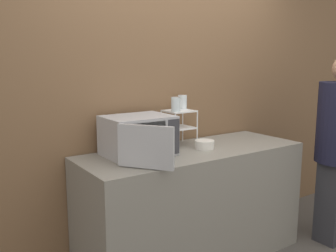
{
  "coord_description": "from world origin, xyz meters",
  "views": [
    {
      "loc": [
        -1.79,
        -1.92,
        1.61
      ],
      "look_at": [
        -0.22,
        0.37,
        1.12
      ],
      "focal_mm": 40.0,
      "sensor_mm": 36.0,
      "label": 1
    }
  ],
  "objects_px": {
    "dish_rack": "(179,120)",
    "bowl": "(204,145)",
    "glass_front_left": "(176,104)",
    "glass_back_right": "(182,102)",
    "microwave": "(138,136)"
  },
  "relations": [
    {
      "from": "dish_rack",
      "to": "bowl",
      "type": "height_order",
      "value": "dish_rack"
    },
    {
      "from": "bowl",
      "to": "dish_rack",
      "type": "bearing_deg",
      "value": 110.96
    },
    {
      "from": "microwave",
      "to": "dish_rack",
      "type": "relative_size",
      "value": 2.39
    },
    {
      "from": "glass_front_left",
      "to": "glass_back_right",
      "type": "relative_size",
      "value": 1.0
    },
    {
      "from": "bowl",
      "to": "glass_back_right",
      "type": "bearing_deg",
      "value": 92.81
    },
    {
      "from": "dish_rack",
      "to": "glass_back_right",
      "type": "xyz_separation_m",
      "value": [
        0.07,
        0.05,
        0.14
      ]
    },
    {
      "from": "glass_front_left",
      "to": "bowl",
      "type": "height_order",
      "value": "glass_front_left"
    },
    {
      "from": "microwave",
      "to": "dish_rack",
      "type": "bearing_deg",
      "value": 14.91
    },
    {
      "from": "bowl",
      "to": "microwave",
      "type": "bearing_deg",
      "value": 169.17
    },
    {
      "from": "dish_rack",
      "to": "glass_front_left",
      "type": "xyz_separation_m",
      "value": [
        -0.07,
        -0.05,
        0.14
      ]
    },
    {
      "from": "dish_rack",
      "to": "bowl",
      "type": "bearing_deg",
      "value": -69.04
    },
    {
      "from": "dish_rack",
      "to": "bowl",
      "type": "xyz_separation_m",
      "value": [
        0.09,
        -0.23,
        -0.18
      ]
    },
    {
      "from": "microwave",
      "to": "bowl",
      "type": "relative_size",
      "value": 4.51
    },
    {
      "from": "dish_rack",
      "to": "glass_front_left",
      "type": "relative_size",
      "value": 2.5
    },
    {
      "from": "dish_rack",
      "to": "bowl",
      "type": "distance_m",
      "value": 0.3
    }
  ]
}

